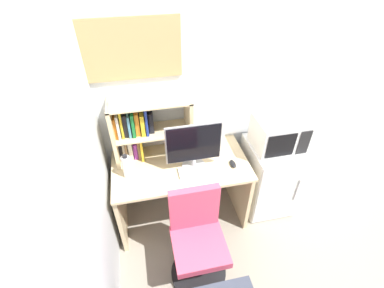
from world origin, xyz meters
The scene contains 11 objects.
wall_back centered at (0.40, 0.02, 1.30)m, with size 6.40×0.04×2.60m, color silver.
desk centered at (-0.92, -0.33, 0.53)m, with size 1.25×0.67×0.76m.
hutch_bookshelf centered at (-1.24, -0.13, 1.07)m, with size 0.70×0.28×0.59m.
monitor centered at (-0.81, -0.39, 1.00)m, with size 0.49×0.22×0.46m.
keyboard centered at (-0.78, -0.46, 0.77)m, with size 0.37×0.13×0.02m, color silver.
computer_mouse centered at (-0.46, -0.44, 0.78)m, with size 0.05×0.11×0.03m, color black.
water_bottle centered at (-1.40, -0.38, 0.87)m, with size 0.07×0.07×0.24m.
mini_fridge centered at (0.01, -0.33, 0.41)m, with size 0.48×0.55×0.81m.
microwave centered at (0.01, -0.33, 0.97)m, with size 0.45×0.36×0.31m.
desk_chair centered at (-0.90, -0.93, 0.40)m, with size 0.49×0.49×0.92m.
wall_corkboard centered at (-1.23, -0.01, 1.74)m, with size 0.78×0.02×0.48m, color tan.
Camera 1 is at (-1.22, -2.17, 2.49)m, focal length 25.68 mm.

